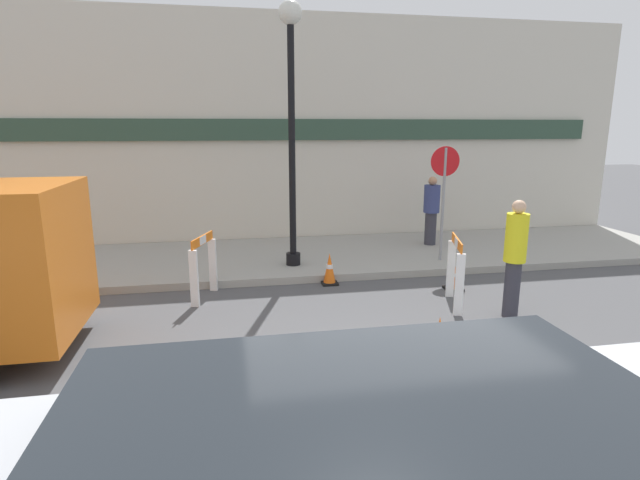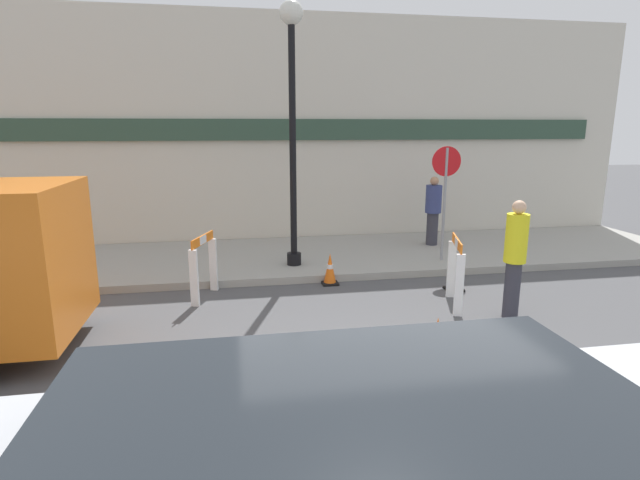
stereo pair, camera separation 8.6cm
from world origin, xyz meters
name	(u,v)px [view 1 (the left image)]	position (x,y,z in m)	size (l,w,h in m)	color
ground_plane	(372,419)	(0.00, 0.00, 0.00)	(60.00, 60.00, 0.00)	#4C4C4F
sidewalk_slab	(292,257)	(0.00, 6.22, 0.07)	(18.00, 3.43, 0.14)	#9E9B93
storefront_facade	(281,132)	(0.00, 8.00, 2.75)	(18.00, 0.22, 5.50)	beige
streetlamp_post	(291,101)	(-0.08, 5.36, 3.35)	(0.44, 0.44, 4.97)	black
stop_sign	(444,185)	(3.00, 5.17, 1.71)	(0.60, 0.06, 2.35)	gray
barricade_0	(204,265)	(-1.78, 4.03, 0.59)	(0.42, 0.88, 1.10)	white
barricade_1	(455,269)	(2.24, 2.91, 0.62)	(0.40, 0.94, 1.14)	white
traffic_cone_0	(439,343)	(1.11, 0.95, 0.31)	(0.30, 0.30, 0.64)	black
traffic_cone_1	(454,277)	(2.60, 3.67, 0.23)	(0.30, 0.30, 0.49)	black
traffic_cone_2	(330,269)	(0.47, 4.40, 0.28)	(0.30, 0.30, 0.59)	black
person_worker	(515,255)	(2.88, 2.30, 0.99)	(0.42, 0.42, 1.82)	#33333D
person_pedestrian	(431,209)	(3.34, 6.54, 1.00)	(0.45, 0.45, 1.61)	#33333D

